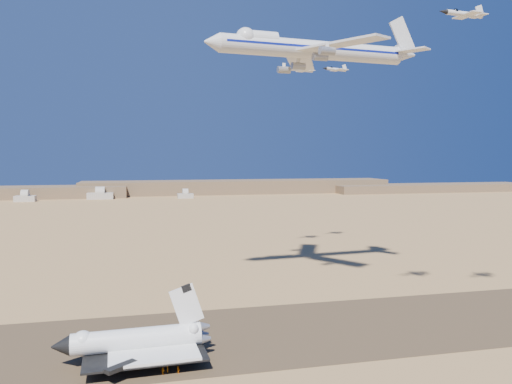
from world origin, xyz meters
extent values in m
plane|color=tan|center=(0.00, 0.00, 0.00)|extent=(1200.00, 1200.00, 0.00)
cube|color=#4F3F27|center=(0.00, 0.00, 0.03)|extent=(600.00, 50.00, 0.06)
cube|color=brown|center=(120.00, 540.00, 9.00)|extent=(420.00, 60.00, 18.00)
cube|color=brown|center=(400.00, 510.00, 5.50)|extent=(300.00, 60.00, 11.00)
cube|color=#B0A99C|center=(-140.00, 470.00, 3.25)|extent=(22.00, 14.00, 6.50)
cube|color=#B0A99C|center=(-60.00, 485.00, 3.75)|extent=(30.00, 15.00, 7.50)
cube|color=#B0A99C|center=(40.00, 475.00, 2.75)|extent=(19.00, 12.50, 5.50)
cylinder|color=white|center=(-16.30, -11.91, 5.72)|extent=(30.71, 6.74, 5.34)
cone|color=black|center=(-33.63, -12.72, 5.72)|extent=(4.52, 5.26, 5.07)
sphere|color=white|center=(-28.68, -12.49, 6.48)|extent=(4.96, 4.96, 4.96)
cube|color=white|center=(-12.49, -11.74, 3.53)|extent=(22.00, 23.82, 0.86)
cube|color=black|center=(-14.40, -11.83, 3.10)|extent=(29.62, 24.17, 0.48)
cube|color=white|center=(-3.92, -11.34, 13.15)|extent=(8.86, 1.07, 10.98)
cylinder|color=gray|center=(-28.68, -12.49, 1.52)|extent=(0.34, 0.34, 3.05)
cylinder|color=black|center=(-28.68, -12.49, 0.52)|extent=(1.07, 0.48, 1.05)
cylinder|color=gray|center=(-10.37, -16.41, 1.52)|extent=(0.34, 0.34, 3.05)
cylinder|color=black|center=(-10.37, -16.41, 0.52)|extent=(1.07, 0.48, 1.05)
cylinder|color=gray|center=(-10.81, -6.89, 1.52)|extent=(0.34, 0.34, 3.05)
cylinder|color=black|center=(-10.81, -6.89, 0.52)|extent=(1.07, 0.48, 1.05)
cylinder|color=silver|center=(46.89, 37.58, 88.60)|extent=(70.31, 13.25, 6.59)
cone|color=silver|center=(9.48, 33.99, 88.60)|extent=(5.75, 7.05, 6.59)
sphere|color=silver|center=(21.27, 35.12, 90.97)|extent=(6.79, 6.79, 6.79)
cube|color=silver|center=(50.51, 21.38, 87.37)|extent=(24.77, 30.87, 0.72)
cube|color=silver|center=(47.36, 54.17, 87.37)|extent=(20.39, 32.08, 0.72)
cube|color=silver|center=(84.42, 34.46, 89.63)|extent=(11.18, 12.51, 0.51)
cube|color=silver|center=(83.14, 47.78, 89.63)|extent=(9.85, 12.65, 0.51)
cube|color=silver|center=(83.78, 41.12, 96.32)|extent=(11.75, 1.84, 14.72)
cylinder|color=gray|center=(45.72, 28.16, 84.28)|extent=(5.38, 3.16, 2.68)
cylinder|color=gray|center=(44.56, 18.74, 84.28)|extent=(5.38, 3.16, 2.68)
cylinder|color=gray|center=(43.95, 46.61, 84.28)|extent=(5.38, 3.16, 2.68)
cylinder|color=gray|center=(41.02, 55.63, 84.28)|extent=(5.38, 3.16, 2.68)
imported|color=orange|center=(-9.26, -20.33, 0.91)|extent=(0.41, 0.62, 1.70)
imported|color=orange|center=(-10.35, -20.82, 0.91)|extent=(0.88, 0.94, 1.70)
imported|color=orange|center=(-6.88, -21.17, 0.95)|extent=(0.98, 1.18, 1.79)
cylinder|color=silver|center=(72.53, -11.93, 89.31)|extent=(12.01, 2.75, 1.39)
cone|color=black|center=(65.42, -12.75, 89.31)|extent=(2.72, 1.58, 1.29)
sphere|color=black|center=(69.57, -12.27, 89.81)|extent=(1.39, 1.39, 1.39)
cube|color=silver|center=(73.52, -11.82, 89.11)|extent=(4.37, 8.30, 0.25)
cube|color=silver|center=(77.47, -11.37, 89.31)|extent=(2.74, 5.19, 0.20)
cube|color=silver|center=(77.67, -11.34, 90.70)|extent=(3.02, 0.59, 3.36)
cylinder|color=silver|center=(60.32, 91.53, 90.96)|extent=(12.03, 4.41, 1.41)
cone|color=black|center=(53.32, 89.70, 90.96)|extent=(2.86, 1.92, 1.31)
sphere|color=black|center=(57.40, 90.77, 91.46)|extent=(1.41, 1.41, 1.41)
cube|color=silver|center=(61.29, 91.78, 90.76)|extent=(5.44, 8.67, 0.25)
cube|color=silver|center=(65.18, 92.80, 90.96)|extent=(3.41, 5.42, 0.20)
cube|color=silver|center=(65.38, 92.85, 92.36)|extent=(3.01, 1.01, 3.40)
cylinder|color=silver|center=(81.55, 101.18, 93.74)|extent=(11.90, 4.49, 1.39)
cone|color=black|center=(74.63, 99.29, 93.74)|extent=(2.84, 1.93, 1.29)
sphere|color=black|center=(78.66, 100.39, 94.24)|extent=(1.39, 1.39, 1.39)
cube|color=silver|center=(82.51, 101.44, 93.54)|extent=(5.46, 8.60, 0.25)
cube|color=silver|center=(86.35, 102.49, 93.74)|extent=(3.42, 5.38, 0.20)
cube|color=silver|center=(86.54, 102.54, 95.14)|extent=(2.97, 1.03, 3.37)
camera|label=1|loc=(-15.11, -134.65, 50.23)|focal=35.00mm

